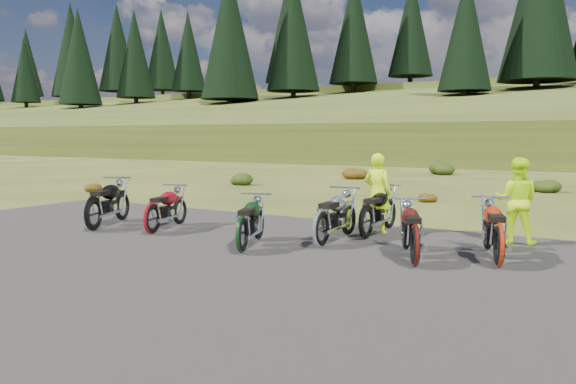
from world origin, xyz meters
The scene contains 35 objects.
ground centered at (0.00, 0.00, 0.00)m, with size 300.00×300.00×0.00m, color #354015.
gravel_pad centered at (0.00, -2.00, 0.00)m, with size 20.00×12.00×0.04m, color black.
hill_slope centered at (0.00, 50.00, 0.00)m, with size 300.00×46.00×3.00m, color #354216, non-canonical shape.
conifer_4 centered at (-111.00, 72.00, 18.46)m, with size 6.60×6.60×17.00m.
conifer_5 centered at (-105.00, 78.00, 18.16)m, with size 6.16×6.16×16.00m.
conifer_7 centered at (-93.00, 59.00, 14.36)m, with size 5.28×5.28×14.00m.
conifer_8 centered at (-87.00, 65.00, 18.57)m, with size 7.92×7.92×20.00m.
conifer_9 centered at (-81.00, 71.00, 19.26)m, with size 7.48×7.48×19.00m.
conifer_10 centered at (-75.00, 77.00, 19.16)m, with size 7.04×7.04×18.00m.
conifer_11 centered at (-69.00, 52.00, 14.47)m, with size 6.60×6.60×17.00m.
conifer_12 centered at (-63.00, 58.00, 15.17)m, with size 6.16×6.16×16.00m.
conifer_13 centered at (-57.00, 64.00, 15.86)m, with size 5.72×5.72×15.00m.
conifer_14 centered at (-51.00, 70.00, 16.55)m, with size 5.28×5.28×14.00m.
conifer_15 centered at (-45.00, 76.00, 20.16)m, with size 7.92×7.92×20.00m.
conifer_16 centered at (-39.00, 51.00, 15.28)m, with size 7.48×7.48×19.00m.
conifer_17 centered at (-33.00, 57.00, 15.97)m, with size 7.04×7.04×18.00m.
conifer_18 centered at (-27.00, 63.00, 16.66)m, with size 6.60×6.60×17.00m.
conifer_19 centered at (-21.00, 69.00, 17.36)m, with size 6.16×6.16×16.00m.
conifer_20 centered at (-15.00, 75.00, 17.65)m, with size 5.72×5.72×15.00m.
conifer_21 centered at (-9.00, 50.00, 12.56)m, with size 5.28×5.28×14.00m.
shrub_0 centered at (-12.00, 6.00, 0.23)m, with size 0.77×0.77×0.45m, color #59280B.
shrub_1 centered at (-9.10, 11.30, 0.31)m, with size 1.03×1.03×0.61m, color black.
shrub_2 centered at (-6.20, 16.60, 0.38)m, with size 1.30×1.30×0.77m, color #59280B.
shrub_3 centered at (-3.30, 21.90, 0.46)m, with size 1.56×1.56×0.92m, color black.
shrub_4 centered at (-0.40, 9.20, 0.23)m, with size 0.77×0.77×0.45m, color #59280B.
shrub_5 centered at (2.50, 14.50, 0.31)m, with size 1.03×1.03×0.61m, color black.
motorcycle_0 centered at (-4.95, -0.07, 0.00)m, with size 2.15×0.72×1.13m, color black, non-canonical shape.
motorcycle_1 centered at (-3.55, 0.28, 0.00)m, with size 1.90×0.63×1.00m, color maroon, non-canonical shape.
motorcycle_2 centered at (-0.80, -0.31, 0.00)m, with size 1.89×0.63×0.99m, color black, non-canonical shape.
motorcycle_3 centered at (0.20, 0.85, 0.00)m, with size 2.05×0.68×1.07m, color silver, non-canonical shape.
motorcycle_4 centered at (2.19, 0.23, 0.00)m, with size 1.94×0.65×1.01m, color #430E0B, non-canonical shape.
motorcycle_5 centered at (0.57, 2.09, 0.00)m, with size 2.01×0.67×1.06m, color black, non-canonical shape.
motorcycle_6 centered at (3.35, 0.87, 0.00)m, with size 2.01×0.67×1.05m, color #98260B, non-canonical shape.
person_middle centered at (0.49, 2.90, 0.86)m, with size 0.63×0.41×1.72m, color #B4E30B.
person_right_a centered at (3.25, 3.14, 0.83)m, with size 0.81×0.63×1.67m, color #B4E30B.
Camera 1 is at (4.93, -8.37, 2.12)m, focal length 35.00 mm.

